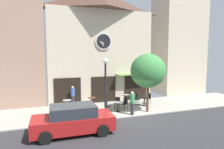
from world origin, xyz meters
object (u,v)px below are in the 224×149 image
cafe_table_center_right (67,103)px  cafe_chair_corner (136,98)px  street_tree (148,71)px  cafe_chair_near_tree (117,102)px  cafe_table_near_door (126,97)px  cafe_table_center_left (92,100)px  cafe_chair_curbside (107,106)px  pedestrian_blue (73,96)px  parked_car_red (73,120)px  street_lamp (106,86)px  cafe_chair_near_lamp (148,98)px  pedestrian_green (132,103)px  cafe_chair_right_end (125,103)px  cafe_chair_outer (135,97)px  cafe_table_center (144,99)px  cafe_table_leftmost (118,104)px

cafe_table_center_right → cafe_chair_corner: 5.73m
street_tree → cafe_chair_near_tree: street_tree is taller
cafe_chair_near_tree → cafe_chair_corner: bearing=20.0°
cafe_table_near_door → street_tree: bearing=-81.2°
cafe_chair_corner → cafe_table_center_right: bearing=176.7°
cafe_table_center_left → cafe_chair_curbside: bearing=-72.4°
pedestrian_blue → parked_car_red: pedestrian_blue is taller
street_tree → cafe_table_center_right: street_tree is taller
cafe_chair_corner → cafe_chair_near_tree: 2.05m
cafe_table_center_left → pedestrian_blue: 1.64m
cafe_chair_near_tree → pedestrian_blue: bearing=148.6°
street_lamp → cafe_chair_curbside: street_lamp is taller
street_tree → cafe_chair_near_lamp: bearing=59.5°
cafe_table_center_right → pedestrian_green: 5.13m
cafe_chair_right_end → pedestrian_green: size_ratio=0.54×
cafe_table_near_door → cafe_chair_outer: (0.83, -0.23, 0.05)m
cafe_table_center → cafe_chair_right_end: size_ratio=0.85×
street_lamp → street_tree: bearing=-5.6°
street_lamp → cafe_chair_outer: (3.54, 2.48, -1.50)m
cafe_chair_near_lamp → pedestrian_green: bearing=-137.4°
cafe_table_center_right → cafe_table_center_left: (2.04, 0.28, -0.01)m
street_tree → parked_car_red: street_tree is taller
street_tree → cafe_chair_curbside: size_ratio=4.81×
street_tree → cafe_chair_near_tree: (-1.84, 1.49, -2.54)m
cafe_chair_outer → cafe_chair_near_lamp: 1.13m
cafe_chair_corner → cafe_table_leftmost: bearing=-146.3°
cafe_chair_corner → pedestrian_green: size_ratio=0.54×
cafe_chair_curbside → cafe_chair_corner: bearing=25.8°
cafe_chair_outer → cafe_table_near_door: bearing=164.4°
cafe_chair_near_tree → pedestrian_green: pedestrian_green is taller
cafe_chair_outer → cafe_chair_curbside: (-3.30, -2.07, 0.00)m
cafe_chair_outer → cafe_table_leftmost: bearing=-140.1°
cafe_table_center_right → cafe_table_center: 6.29m
cafe_table_center_right → pedestrian_blue: size_ratio=0.44×
street_lamp → parked_car_red: (-2.62, -2.59, -1.27)m
cafe_table_center → pedestrian_blue: (-5.65, 1.88, 0.33)m
cafe_table_leftmost → cafe_table_center: cafe_table_center is taller
street_tree → pedestrian_green: 2.63m
cafe_table_center_right → parked_car_red: (-0.16, -4.80, 0.25)m
cafe_chair_outer → cafe_chair_curbside: bearing=-147.9°
cafe_table_center_left → cafe_table_center: bearing=-16.3°
street_lamp → street_tree: (3.18, -0.31, 1.04)m
cafe_chair_outer → pedestrian_blue: pedestrian_blue is taller
cafe_chair_corner → cafe_chair_right_end: bearing=-142.8°
cafe_table_leftmost → cafe_chair_right_end: cafe_chair_right_end is taller
cafe_table_center → cafe_chair_right_end: cafe_chair_right_end is taller
cafe_table_leftmost → cafe_chair_corner: size_ratio=0.83×
cafe_chair_outer → pedestrian_blue: (-5.42, 0.66, 0.33)m
street_lamp → parked_car_red: 3.89m
cafe_chair_curbside → pedestrian_green: (1.54, -1.07, 0.33)m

